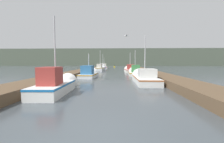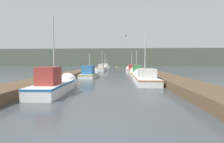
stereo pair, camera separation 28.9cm
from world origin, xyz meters
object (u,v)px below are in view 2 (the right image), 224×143
Objects in this scene: fishing_boat_0 at (56,84)px; seagull_1 at (126,36)px; fishing_boat_7 at (106,67)px; fishing_boat_4 at (131,70)px; fishing_boat_5 at (102,68)px; channel_buoy at (117,67)px; fishing_boat_1 at (144,78)px; fishing_boat_3 at (136,72)px; mooring_piling_0 at (99,68)px; mooring_piling_2 at (132,66)px; fishing_boat_2 at (90,74)px; mooring_piling_3 at (149,74)px; fishing_boat_6 at (105,67)px; mooring_piling_1 at (139,69)px.

fishing_boat_0 is 8.97× the size of seagull_1.
seagull_1 is (4.42, -29.61, 3.43)m from fishing_boat_7.
fishing_boat_4 is (5.88, 18.06, -0.04)m from fishing_boat_0.
fishing_boat_5 is 18.26m from channel_buoy.
fishing_boat_1 is 1.11× the size of fishing_boat_3.
fishing_boat_3 reaches higher than mooring_piling_0.
seagull_1 is at bearing -94.77° from mooring_piling_2.
fishing_boat_7 reaches higher than fishing_boat_2.
fishing_boat_3 is at bearing 106.45° from mooring_piling_3.
fishing_boat_6 reaches higher than fishing_boat_3.
fishing_boat_0 is 9.12m from fishing_boat_2.
fishing_boat_2 is at bearing -147.00° from fishing_boat_3.
fishing_boat_5 is (0.09, 22.02, -0.02)m from fishing_boat_0.
seagull_1 is (5.29, -22.46, 3.28)m from mooring_piling_0.
mooring_piling_1 is (7.34, -13.67, 0.12)m from fishing_boat_7.
fishing_boat_0 is 14.07m from fishing_boat_3.
fishing_boat_4 is 4.42× the size of mooring_piling_2.
fishing_boat_5 is (-5.79, 3.96, 0.03)m from fishing_boat_4.
mooring_piling_2 is at bearing 58.82° from mooring_piling_0.
fishing_boat_0 is 1.07× the size of fishing_boat_2.
fishing_boat_0 is at bearing -110.11° from fishing_boat_4.
fishing_boat_1 is 1.07× the size of fishing_boat_7.
fishing_boat_2 is 6.89m from fishing_boat_3.
mooring_piling_1 is 16.54m from seagull_1.
fishing_boat_6 is at bearing -122.07° from mooring_piling_2.
seagull_1 is at bearing -114.71° from mooring_piling_3.
mooring_piling_0 is 1.91× the size of seagull_1.
channel_buoy is (-3.57, 27.47, -0.23)m from fishing_boat_3.
mooring_piling_1 is (7.16, -8.65, 0.04)m from fishing_boat_6.
fishing_boat_3 is 4.66× the size of mooring_piling_2.
fishing_boat_0 is 11.45m from mooring_piling_3.
fishing_boat_4 is at bearing -81.58° from channel_buoy.
mooring_piling_3 is at bearing -83.28° from fishing_boat_4.
fishing_boat_6 is at bearing 6.54° from seagull_1.
seagull_1 reaches higher than fishing_boat_2.
fishing_boat_6 is 9.41× the size of seagull_1.
fishing_boat_1 reaches higher than mooring_piling_2.
fishing_boat_6 is 2.37m from mooring_piling_0.
fishing_boat_3 is at bearing -82.60° from channel_buoy.
mooring_piling_1 is 20.25m from mooring_piling_2.
fishing_boat_5 is 8.07m from mooring_piling_1.
channel_buoy is at bearing 84.37° from fishing_boat_0.
channel_buoy is (-4.65, 21.78, -0.36)m from mooring_piling_1.
seagull_1 is at bearing -76.75° from mooring_piling_0.
seagull_1 reaches higher than mooring_piling_0.
fishing_boat_3 is (6.18, 12.63, -0.09)m from fishing_boat_0.
fishing_boat_2 is 0.86× the size of fishing_boat_3.
fishing_boat_2 is at bearing -86.54° from fishing_boat_5.
fishing_boat_1 reaches higher than fishing_boat_2.
fishing_boat_6 reaches higher than fishing_boat_7.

